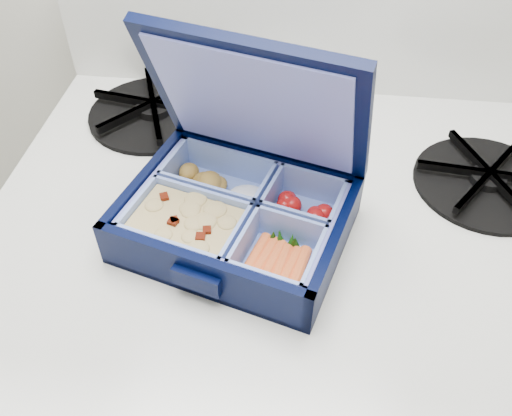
% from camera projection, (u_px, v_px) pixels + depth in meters
% --- Properties ---
extents(stove, '(0.63, 0.63, 0.94)m').
position_uv_depth(stove, '(271.00, 413.00, 0.90)').
color(stove, silver).
rests_on(stove, floor).
extents(bento_box, '(0.25, 0.22, 0.05)m').
position_uv_depth(bento_box, '(236.00, 218.00, 0.54)').
color(bento_box, black).
rests_on(bento_box, stove).
extents(burner_grate, '(0.18, 0.18, 0.02)m').
position_uv_depth(burner_grate, '(488.00, 177.00, 0.60)').
color(burner_grate, black).
rests_on(burner_grate, stove).
extents(burner_grate_rear, '(0.20, 0.20, 0.02)m').
position_uv_depth(burner_grate_rear, '(154.00, 109.00, 0.70)').
color(burner_grate_rear, black).
rests_on(burner_grate_rear, stove).
extents(fork, '(0.10, 0.18, 0.01)m').
position_uv_depth(fork, '(324.00, 163.00, 0.63)').
color(fork, '#B9BAC4').
rests_on(fork, stove).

